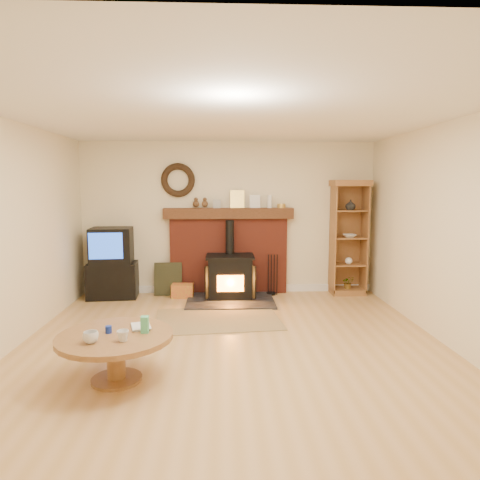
{
  "coord_description": "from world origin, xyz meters",
  "views": [
    {
      "loc": [
        -0.11,
        -4.61,
        1.86
      ],
      "look_at": [
        0.13,
        1.0,
        1.14
      ],
      "focal_mm": 32.0,
      "sensor_mm": 36.0,
      "label": 1
    }
  ],
  "objects_px": {
    "coffee_table": "(115,343)",
    "curio_cabinet": "(348,237)",
    "tv_unit": "(112,264)",
    "wood_stove": "(230,278)"
  },
  "relations": [
    {
      "from": "coffee_table",
      "to": "curio_cabinet",
      "type": "bearing_deg",
      "value": 45.54
    },
    {
      "from": "tv_unit",
      "to": "coffee_table",
      "type": "bearing_deg",
      "value": -75.51
    },
    {
      "from": "wood_stove",
      "to": "tv_unit",
      "type": "height_order",
      "value": "wood_stove"
    },
    {
      "from": "tv_unit",
      "to": "coffee_table",
      "type": "distance_m",
      "value": 3.25
    },
    {
      "from": "wood_stove",
      "to": "tv_unit",
      "type": "xyz_separation_m",
      "value": [
        -1.96,
        0.2,
        0.21
      ]
    },
    {
      "from": "wood_stove",
      "to": "curio_cabinet",
      "type": "distance_m",
      "value": 2.14
    },
    {
      "from": "wood_stove",
      "to": "curio_cabinet",
      "type": "xyz_separation_m",
      "value": [
        2.03,
        0.28,
        0.62
      ]
    },
    {
      "from": "curio_cabinet",
      "to": "coffee_table",
      "type": "bearing_deg",
      "value": -134.46
    },
    {
      "from": "tv_unit",
      "to": "curio_cabinet",
      "type": "bearing_deg",
      "value": 1.24
    },
    {
      "from": "curio_cabinet",
      "to": "coffee_table",
      "type": "height_order",
      "value": "curio_cabinet"
    }
  ]
}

